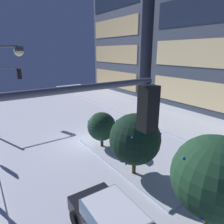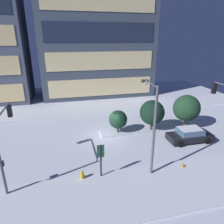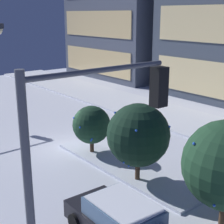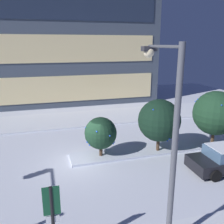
% 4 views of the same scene
% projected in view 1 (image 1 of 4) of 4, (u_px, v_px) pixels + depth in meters
% --- Properties ---
extents(ground, '(52.00, 52.00, 0.00)m').
position_uv_depth(ground, '(89.00, 142.00, 15.66)').
color(ground, silver).
extents(curb_strip_far, '(52.00, 5.20, 0.14)m').
position_uv_depth(curb_strip_far, '(167.00, 120.00, 20.50)').
color(curb_strip_far, silver).
rests_on(curb_strip_far, ground).
extents(median_strip, '(9.00, 1.80, 0.14)m').
position_uv_depth(median_strip, '(123.00, 161.00, 12.79)').
color(median_strip, silver).
rests_on(median_strip, ground).
extents(office_tower_secondary, '(13.44, 8.20, 21.15)m').
position_uv_depth(office_tower_secondary, '(133.00, 29.00, 35.21)').
color(office_tower_secondary, '#4C5466').
rests_on(office_tower_secondary, ground).
extents(traffic_light_corner_near_right, '(0.32, 4.01, 6.49)m').
position_uv_depth(traffic_light_corner_near_right, '(56.00, 194.00, 3.47)').
color(traffic_light_corner_near_right, '#565960').
rests_on(traffic_light_corner_near_right, ground).
extents(decorated_tree_median, '(2.83, 2.83, 3.69)m').
position_uv_depth(decorated_tree_median, '(135.00, 139.00, 10.85)').
color(decorated_tree_median, '#473323').
rests_on(decorated_tree_median, ground).
extents(decorated_tree_left_of_median, '(2.06, 2.06, 2.72)m').
position_uv_depth(decorated_tree_left_of_median, '(102.00, 126.00, 14.28)').
color(decorated_tree_left_of_median, '#473323').
rests_on(decorated_tree_left_of_median, ground).
extents(decorated_tree_right_of_median, '(3.16, 3.21, 4.00)m').
position_uv_depth(decorated_tree_right_of_median, '(214.00, 177.00, 7.35)').
color(decorated_tree_right_of_median, '#473323').
rests_on(decorated_tree_right_of_median, ground).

